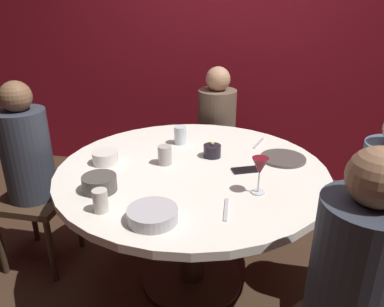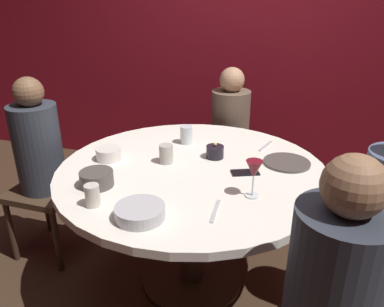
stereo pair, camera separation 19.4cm
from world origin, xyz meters
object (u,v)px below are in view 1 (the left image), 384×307
(seated_diner_back, at_px, (217,122))
(seated_diner_front_right, at_px, (356,278))
(cup_near_candle, at_px, (180,135))
(cup_by_right_diner, at_px, (165,155))
(dining_table, at_px, (192,191))
(bowl_small_white, at_px, (100,183))
(bowl_salad_center, at_px, (105,157))
(cup_by_left_diner, at_px, (100,201))
(wine_glass, at_px, (260,168))
(candle_holder, at_px, (212,151))
(bowl_serving_large, at_px, (153,215))
(dinner_plate, at_px, (283,158))
(cell_phone, at_px, (246,170))
(seated_diner_left, at_px, (28,159))

(seated_diner_back, xyz_separation_m, seated_diner_front_right, (0.69, -1.65, 0.05))
(seated_diner_front_right, xyz_separation_m, cup_near_candle, (-0.83, 1.02, 0.07))
(seated_diner_back, bearing_deg, cup_by_right_diner, -9.21)
(dining_table, bearing_deg, bowl_small_white, -138.27)
(seated_diner_back, relative_size, bowl_salad_center, 8.04)
(cup_by_left_diner, height_order, cup_by_right_diner, cup_by_right_diner)
(dining_table, height_order, seated_diner_back, seated_diner_back)
(dining_table, height_order, bowl_salad_center, bowl_salad_center)
(wine_glass, relative_size, cup_near_candle, 1.62)
(wine_glass, distance_m, cup_near_candle, 0.73)
(wine_glass, bearing_deg, bowl_small_white, -170.29)
(candle_holder, bearing_deg, bowl_serving_large, -101.44)
(cup_by_right_diner, bearing_deg, bowl_small_white, -122.29)
(bowl_serving_large, relative_size, cup_near_candle, 1.92)
(seated_diner_back, height_order, bowl_salad_center, seated_diner_back)
(seated_diner_back, height_order, cup_by_right_diner, seated_diner_back)
(dinner_plate, bearing_deg, candle_holder, -174.35)
(dining_table, relative_size, bowl_salad_center, 10.24)
(candle_holder, xyz_separation_m, dinner_plate, (0.39, 0.04, -0.03))
(bowl_small_white, bearing_deg, candle_holder, 47.39)
(seated_diner_back, distance_m, wine_glass, 1.23)
(cup_by_left_diner, bearing_deg, candle_holder, 60.59)
(cell_phone, xyz_separation_m, bowl_small_white, (-0.65, -0.35, 0.03))
(cup_by_right_diner, bearing_deg, seated_diner_back, 80.79)
(wine_glass, bearing_deg, cell_phone, 107.92)
(dining_table, height_order, bowl_serving_large, bowl_serving_large)
(seated_diner_back, height_order, cell_phone, seated_diner_back)
(dining_table, relative_size, bowl_serving_large, 6.83)
(wine_glass, xyz_separation_m, bowl_salad_center, (-0.82, 0.17, -0.10))
(wine_glass, bearing_deg, seated_diner_front_right, -55.01)
(cell_phone, bearing_deg, dinner_plate, -69.81)
(dinner_plate, bearing_deg, bowl_serving_large, -126.21)
(seated_diner_back, xyz_separation_m, bowl_serving_large, (-0.06, -1.48, 0.09))
(dinner_plate, xyz_separation_m, cell_phone, (-0.19, -0.18, -0.00))
(seated_diner_back, bearing_deg, seated_diner_left, -45.72)
(seated_diner_front_right, relative_size, cup_near_candle, 11.08)
(seated_diner_back, bearing_deg, bowl_small_white, -16.11)
(cell_phone, relative_size, bowl_serving_large, 0.67)
(bowl_small_white, distance_m, cup_by_left_diner, 0.19)
(wine_glass, bearing_deg, seated_diner_left, 171.15)
(dining_table, xyz_separation_m, cup_by_left_diner, (-0.29, -0.50, 0.19))
(dining_table, xyz_separation_m, candle_holder, (0.08, 0.16, 0.18))
(dining_table, distance_m, cup_near_candle, 0.40)
(seated_diner_front_right, bearing_deg, dining_table, 0.00)
(seated_diner_left, relative_size, cup_by_left_diner, 11.76)
(candle_holder, bearing_deg, cup_near_candle, 144.34)
(seated_diner_front_right, height_order, candle_holder, seated_diner_front_right)
(cell_phone, xyz_separation_m, cup_by_left_diner, (-0.57, -0.52, 0.05))
(dinner_plate, bearing_deg, cell_phone, -136.39)
(cup_near_candle, bearing_deg, cup_by_left_diner, -100.46)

